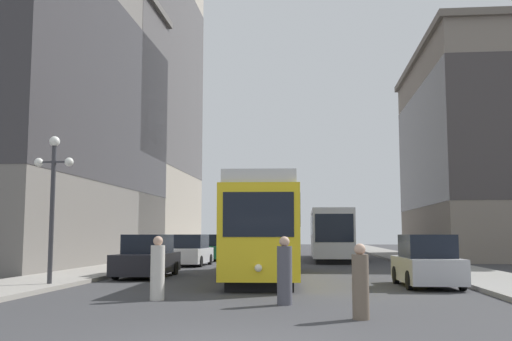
# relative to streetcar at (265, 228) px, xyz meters

# --- Properties ---
(sidewalk_left) EXTENTS (3.37, 120.00, 0.15)m
(sidewalk_left) POSITION_rel_streetcar_xyz_m (-8.06, 24.47, -2.03)
(sidewalk_left) COLOR gray
(sidewalk_left) RESTS_ON ground
(sidewalk_right) EXTENTS (3.37, 120.00, 0.15)m
(sidewalk_right) POSITION_rel_streetcar_xyz_m (8.97, 24.47, -2.03)
(sidewalk_right) COLOR gray
(sidewalk_right) RESTS_ON ground
(streetcar) EXTENTS (3.26, 14.20, 3.89)m
(streetcar) POSITION_rel_streetcar_xyz_m (0.00, 0.00, 0.00)
(streetcar) COLOR black
(streetcar) RESTS_ON ground
(transit_bus) EXTENTS (2.72, 12.49, 3.45)m
(transit_bus) POSITION_rel_streetcar_xyz_m (3.27, 16.80, -0.15)
(transit_bus) COLOR black
(transit_bus) RESTS_ON ground
(parked_car_left_near) EXTENTS (2.02, 4.86, 1.82)m
(parked_car_left_near) POSITION_rel_streetcar_xyz_m (-5.07, 16.32, -1.26)
(parked_car_left_near) COLOR black
(parked_car_left_near) RESTS_ON ground
(parked_car_left_mid) EXTENTS (1.92, 4.89, 1.82)m
(parked_car_left_mid) POSITION_rel_streetcar_xyz_m (-5.07, -0.17, -1.26)
(parked_car_left_mid) COLOR black
(parked_car_left_mid) RESTS_ON ground
(parked_car_right_far) EXTENTS (1.98, 4.31, 1.82)m
(parked_car_right_far) POSITION_rel_streetcar_xyz_m (5.98, -3.86, -1.26)
(parked_car_right_far) COLOR black
(parked_car_right_far) RESTS_ON ground
(parked_car_left_far) EXTENTS (1.98, 4.49, 1.82)m
(parked_car_left_far) POSITION_rel_streetcar_xyz_m (-5.07, 9.19, -1.26)
(parked_car_left_far) COLOR black
(parked_car_left_far) RESTS_ON ground
(pedestrian_crossing_near) EXTENTS (0.40, 0.40, 1.78)m
(pedestrian_crossing_near) POSITION_rel_streetcar_xyz_m (-2.33, -8.88, -1.27)
(pedestrian_crossing_near) COLOR beige
(pedestrian_crossing_near) RESTS_ON ground
(pedestrian_crossing_far) EXTENTS (0.36, 0.36, 1.63)m
(pedestrian_crossing_far) POSITION_rel_streetcar_xyz_m (3.01, -12.13, -1.34)
(pedestrian_crossing_far) COLOR #6B5B4C
(pedestrian_crossing_far) RESTS_ON ground
(pedestrian_on_sidewalk) EXTENTS (0.40, 0.40, 1.77)m
(pedestrian_on_sidewalk) POSITION_rel_streetcar_xyz_m (1.25, -9.62, -1.28)
(pedestrian_on_sidewalk) COLOR #4C4C56
(pedestrian_on_sidewalk) RESTS_ON ground
(lamp_post_left_near) EXTENTS (1.41, 0.36, 5.10)m
(lamp_post_left_near) POSITION_rel_streetcar_xyz_m (-6.97, -5.55, 1.43)
(lamp_post_left_near) COLOR #333338
(lamp_post_left_near) RESTS_ON sidewalk_left
(building_left_corner) EXTENTS (11.44, 23.81, 30.81)m
(building_left_corner) POSITION_rel_streetcar_xyz_m (-15.16, 25.67, 13.79)
(building_left_corner) COLOR #A89E8E
(building_left_corner) RESTS_ON ground
(building_left_midblock) EXTENTS (14.28, 24.07, 19.45)m
(building_left_midblock) POSITION_rel_streetcar_xyz_m (-16.58, 9.72, 7.90)
(building_left_midblock) COLOR slate
(building_left_midblock) RESTS_ON ground
(building_right_corner) EXTENTS (13.03, 20.76, 16.35)m
(building_right_corner) POSITION_rel_streetcar_xyz_m (16.87, 22.80, 6.28)
(building_right_corner) COLOR slate
(building_right_corner) RESTS_ON ground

